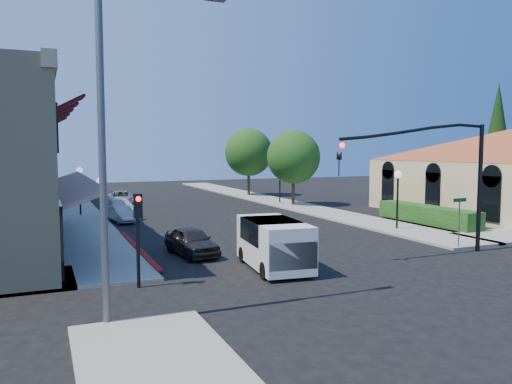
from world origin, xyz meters
name	(u,v)px	position (x,y,z in m)	size (l,w,h in m)	color
ground	(355,275)	(0.00, 0.00, 0.00)	(120.00, 120.00, 0.00)	black
sidewalk_left	(73,208)	(-8.75, 27.00, 0.06)	(3.50, 50.00, 0.12)	gray
sidewalk_right	(268,200)	(8.75, 27.00, 0.06)	(3.50, 50.00, 0.12)	gray
curb_red_strip	(138,251)	(-6.90, 8.00, 0.00)	(0.25, 10.00, 0.06)	maroon
mission_building	(510,164)	(21.99, 11.50, 3.75)	(30.12, 30.12, 6.40)	#C8B583
hedge	(427,225)	(11.70, 9.00, 0.00)	(1.40, 8.00, 1.10)	#194313
conifer_far	(497,133)	(28.00, 18.00, 6.36)	(3.20, 3.20, 11.00)	#392517
street_tree_a	(293,157)	(8.80, 22.00, 4.19)	(4.56, 4.56, 6.48)	#392517
street_tree_b	(249,152)	(8.80, 32.00, 4.54)	(4.94, 4.94, 7.02)	#392517
signal_mast_arm	(446,166)	(5.86, 1.50, 4.09)	(8.01, 0.39, 6.00)	black
secondary_signal	(138,222)	(-8.00, 1.41, 2.32)	(0.28, 0.42, 3.32)	black
cobra_streetlight	(115,133)	(-9.15, -2.00, 5.27)	(3.60, 0.25, 9.31)	#595B5E
street_name_sign	(459,214)	(7.50, 2.20, 1.70)	(0.80, 0.06, 2.50)	#595B5E
lamppost_left_near	(101,195)	(-8.50, 8.00, 2.74)	(0.44, 0.44, 3.57)	black
lamppost_left_far	(80,179)	(-8.50, 22.00, 2.74)	(0.44, 0.44, 3.57)	black
lamppost_right_near	(398,185)	(8.50, 8.00, 2.74)	(0.44, 0.44, 3.57)	black
lamppost_right_far	(280,173)	(8.50, 24.00, 2.74)	(0.44, 0.44, 3.57)	black
white_van	(274,241)	(-2.46, 2.10, 1.14)	(2.40, 4.64, 1.97)	silver
parked_car_a	(191,241)	(-4.80, 6.00, 0.65)	(1.52, 3.79, 1.29)	black
parked_car_b	(122,215)	(-6.20, 17.81, 0.53)	(1.12, 3.20, 1.05)	#939698
parked_car_c	(120,209)	(-5.99, 20.00, 0.67)	(1.87, 4.60, 1.34)	silver
parked_car_d	(121,198)	(-4.80, 27.98, 0.64)	(2.14, 4.63, 1.29)	#949698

